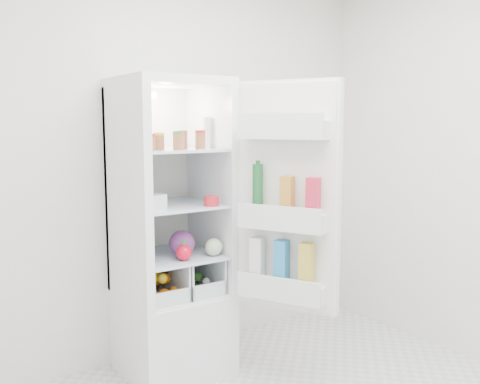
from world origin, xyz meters
TOP-DOWN VIEW (x-y plane):
  - room_walls at (0.00, 0.00)m, footprint 3.02×3.02m
  - refrigerator at (-0.20, 1.25)m, footprint 0.60×0.60m
  - shelf_low at (-0.20, 1.19)m, footprint 0.49×0.53m
  - shelf_mid at (-0.20, 1.19)m, footprint 0.49×0.53m
  - shelf_top at (-0.20, 1.19)m, footprint 0.49×0.53m
  - crisper_left at (-0.32, 1.19)m, footprint 0.23×0.46m
  - crisper_right at (-0.08, 1.19)m, footprint 0.23×0.46m
  - condiment_jars at (-0.24, 1.07)m, footprint 0.38×0.16m
  - squeeze_bottle at (0.01, 1.14)m, footprint 0.06×0.06m
  - tub_white at (-0.37, 1.10)m, footprint 0.14×0.14m
  - tin_red at (-0.05, 0.98)m, footprint 0.09×0.09m
  - foil_tray at (-0.34, 1.37)m, footprint 0.21×0.18m
  - red_cabbage at (-0.18, 1.11)m, footprint 0.16×0.16m
  - bell_pepper at (-0.22, 1.01)m, footprint 0.09×0.09m
  - mushroom_bowl at (-0.36, 1.28)m, footprint 0.19×0.19m
  - salad_bag at (-0.02, 1.01)m, footprint 0.11×0.11m
  - citrus_pile at (-0.32, 1.17)m, footprint 0.20×0.31m
  - veg_pile at (-0.07, 1.18)m, footprint 0.16×0.30m
  - fridge_door at (0.24, 0.64)m, footprint 0.40×0.57m

SIDE VIEW (x-z plane):
  - veg_pile at x=-0.07m, z-range 0.51..0.61m
  - citrus_pile at x=-0.32m, z-range 0.51..0.66m
  - crisper_left at x=-0.32m, z-range 0.50..0.72m
  - crisper_right at x=-0.08m, z-range 0.50..0.72m
  - refrigerator at x=-0.20m, z-range -0.23..1.57m
  - shelf_low at x=-0.20m, z-range 0.73..0.75m
  - mushroom_bowl at x=-0.36m, z-range 0.75..0.82m
  - bell_pepper at x=-0.22m, z-range 0.75..0.84m
  - salad_bag at x=-0.02m, z-range 0.75..0.85m
  - red_cabbage at x=-0.18m, z-range 0.75..0.90m
  - shelf_mid at x=-0.20m, z-range 1.04..1.06m
  - foil_tray at x=-0.34m, z-range 1.06..1.10m
  - tin_red at x=-0.05m, z-range 1.06..1.12m
  - fridge_door at x=0.24m, z-range 0.44..1.74m
  - tub_white at x=-0.37m, z-range 1.06..1.14m
  - shelf_top at x=-0.20m, z-range 1.37..1.39m
  - condiment_jars at x=-0.24m, z-range 1.39..1.47m
  - squeeze_bottle at x=0.01m, z-range 1.39..1.57m
  - room_walls at x=0.00m, z-range 0.29..2.90m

